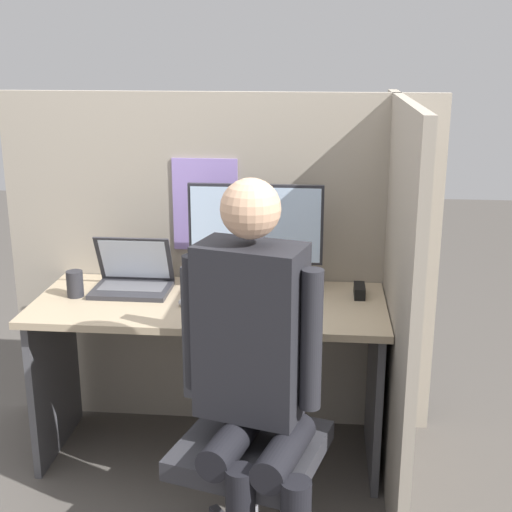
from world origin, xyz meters
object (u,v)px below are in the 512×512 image
(carrot_toy, at_px, (229,313))
(laptop, at_px, (133,280))
(office_chair, at_px, (246,415))
(pen_cup, at_px, (75,284))
(person, at_px, (254,360))
(monitor, at_px, (256,229))
(stapler, at_px, (359,291))
(paper_box, at_px, (256,284))

(carrot_toy, bearing_deg, laptop, 148.98)
(office_chair, distance_m, pen_cup, 1.00)
(carrot_toy, xyz_separation_m, person, (0.15, -0.52, 0.04))
(monitor, height_order, office_chair, monitor)
(monitor, height_order, carrot_toy, monitor)
(person, distance_m, pen_cup, 1.09)
(stapler, bearing_deg, person, -114.61)
(carrot_toy, bearing_deg, person, -73.87)
(laptop, xyz_separation_m, carrot_toy, (0.46, -0.28, -0.03))
(person, xyz_separation_m, pen_cup, (-0.83, 0.70, -0.00))
(monitor, xyz_separation_m, laptop, (-0.54, -0.03, -0.23))
(stapler, xyz_separation_m, office_chair, (-0.42, -0.67, -0.24))
(paper_box, relative_size, pen_cup, 2.86)
(carrot_toy, height_order, person, person)
(person, height_order, pen_cup, person)
(monitor, relative_size, pen_cup, 5.08)
(paper_box, distance_m, laptop, 0.54)
(stapler, bearing_deg, pen_cup, -174.50)
(laptop, relative_size, office_chair, 0.34)
(stapler, relative_size, carrot_toy, 0.90)
(monitor, bearing_deg, carrot_toy, -103.96)
(person, bearing_deg, office_chair, 105.88)
(monitor, distance_m, pen_cup, 0.80)
(person, bearing_deg, pen_cup, 140.04)
(laptop, relative_size, person, 0.24)
(stapler, height_order, pen_cup, pen_cup)
(paper_box, distance_m, carrot_toy, 0.32)
(paper_box, bearing_deg, pen_cup, -170.58)
(laptop, bearing_deg, monitor, 3.43)
(stapler, bearing_deg, monitor, 178.38)
(monitor, height_order, stapler, monitor)
(paper_box, distance_m, pen_cup, 0.77)
(paper_box, bearing_deg, monitor, 90.00)
(paper_box, relative_size, office_chair, 0.33)
(laptop, relative_size, stapler, 2.72)
(stapler, relative_size, pen_cup, 1.08)
(paper_box, height_order, laptop, laptop)
(office_chair, bearing_deg, laptop, 131.25)
(laptop, bearing_deg, pen_cup, -156.65)
(stapler, height_order, carrot_toy, stapler)
(laptop, height_order, carrot_toy, laptop)
(office_chair, bearing_deg, person, -74.12)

